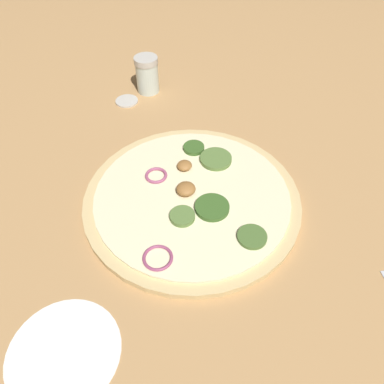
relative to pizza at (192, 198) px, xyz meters
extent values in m
plane|color=tan|center=(0.00, 0.00, -0.01)|extent=(3.00, 3.00, 0.00)
cylinder|color=#D6B77A|center=(0.00, 0.00, 0.00)|extent=(0.33, 0.33, 0.01)
cylinder|color=beige|center=(0.00, 0.00, 0.00)|extent=(0.30, 0.30, 0.00)
ellipsoid|color=#996633|center=(-0.01, -0.01, 0.01)|extent=(0.03, 0.03, 0.01)
cylinder|color=#385B23|center=(0.03, 0.03, 0.01)|extent=(0.05, 0.05, 0.01)
ellipsoid|color=#996633|center=(-0.06, -0.01, 0.01)|extent=(0.02, 0.02, 0.01)
torus|color=#934266|center=(0.11, -0.05, 0.01)|extent=(0.04, 0.04, 0.00)
cylinder|color=#567538|center=(0.05, -0.02, 0.01)|extent=(0.04, 0.04, 0.01)
cylinder|color=#567538|center=(-0.08, 0.04, 0.01)|extent=(0.05, 0.05, 0.01)
cylinder|color=#385B23|center=(-0.11, 0.01, 0.01)|extent=(0.04, 0.04, 0.01)
torus|color=#A34C70|center=(-0.04, -0.06, 0.01)|extent=(0.04, 0.04, 0.00)
cylinder|color=#47662D|center=(0.08, 0.08, 0.01)|extent=(0.04, 0.04, 0.01)
cylinder|color=silver|center=(-0.32, -0.08, 0.02)|extent=(0.05, 0.05, 0.06)
cylinder|color=beige|center=(-0.32, -0.08, 0.06)|extent=(0.05, 0.05, 0.01)
cylinder|color=beige|center=(-0.28, -0.13, 0.00)|extent=(0.05, 0.05, 0.01)
cylinder|color=white|center=(0.23, -0.15, -0.01)|extent=(0.13, 0.13, 0.00)
camera|label=1|loc=(0.39, -0.01, 0.43)|focal=35.00mm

